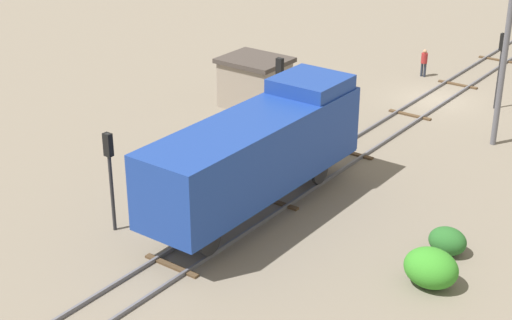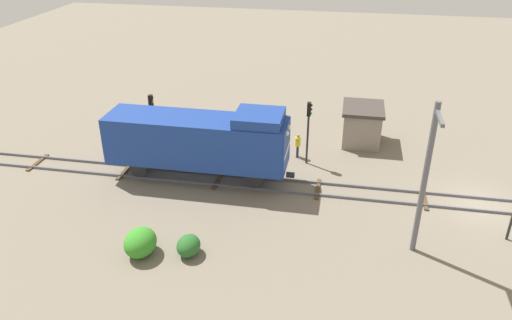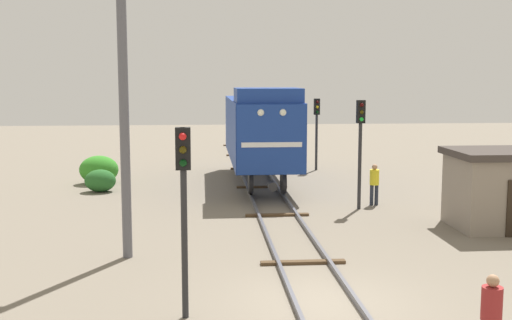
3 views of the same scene
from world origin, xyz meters
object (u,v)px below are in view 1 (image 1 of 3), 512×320
Objects in this scene: relay_hut at (255,82)px; traffic_signal_mid at (280,85)px; traffic_signal_near at (501,57)px; worker_near_track at (424,61)px; worker_by_signal at (257,125)px; traffic_signal_far at (110,164)px; locomotive at (258,149)px; catenary_mast at (505,61)px.

traffic_signal_mid is at bearing 139.12° from relay_hut.
traffic_signal_near is 6.54m from worker_near_track.
worker_by_signal is (0.80, 0.71, -2.01)m from traffic_signal_mid.
traffic_signal_near is at bearing -107.27° from traffic_signal_far.
locomotive reaches higher than worker_near_track.
catenary_mast is at bearing -178.47° from worker_by_signal.
locomotive reaches higher than worker_by_signal.
locomotive reaches higher than relay_hut.
locomotive is 7.16m from traffic_signal_mid.
worker_by_signal is (7.40, 11.81, -1.91)m from traffic_signal_near.
relay_hut is (12.56, 2.64, -2.83)m from catenary_mast.
traffic_signal_far reaches higher than relay_hut.
catenary_mast is at bearing 110.77° from traffic_signal_near.
worker_by_signal is 0.21× the size of catenary_mast.
traffic_signal_near is 14.07m from worker_by_signal.
traffic_signal_mid is (3.40, -6.30, 0.23)m from locomotive.
worker_by_signal is at bearing 36.68° from catenary_mast.
traffic_signal_near is at bearing -157.23° from worker_by_signal.
traffic_signal_mid is 0.54× the size of catenary_mast.
traffic_signal_far reaches higher than worker_by_signal.
catenary_mast reaches higher than locomotive.
traffic_signal_near reaches higher than traffic_signal_far.
worker_near_track is 14.71m from worker_by_signal.
worker_near_track is at bearing -45.88° from catenary_mast.
worker_by_signal is (0.60, -10.07, -1.81)m from traffic_signal_far.
traffic_signal_mid is 2.55× the size of worker_near_track.
catenary_mast is at bearing -168.13° from relay_hut.
worker_near_track and worker_by_signal have the same top height.
traffic_signal_near reaches higher than relay_hut.
locomotive is 1.46× the size of catenary_mast.
relay_hut reaches higher than worker_near_track.
catenary_mast reaches higher than traffic_signal_far.
traffic_signal_mid is 1.24× the size of relay_hut.
locomotive is at bearing 91.79° from worker_by_signal.
traffic_signal_far is 0.51× the size of catenary_mast.
worker_by_signal is 5.40m from relay_hut.
traffic_signal_mid is at bearing 102.20° from worker_near_track.
traffic_signal_near is 13.18m from relay_hut.
worker_near_track is at bearing -132.18° from worker_by_signal.
relay_hut is at bearing 11.87° from catenary_mast.
traffic_signal_far is (6.80, 21.88, -0.09)m from traffic_signal_near.
worker_near_track is (5.60, -2.79, -1.91)m from traffic_signal_near.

